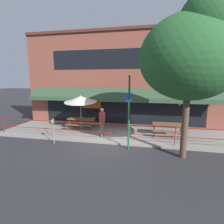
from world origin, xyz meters
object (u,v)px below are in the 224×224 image
object	(u,v)px
pedestrian_walking	(102,121)
street_sign_pole	(129,112)
picnic_table_centre	(168,126)
patio_umbrella_left	(80,99)
parking_meter_near	(53,123)
picnic_table_left	(82,121)
street_tree_curbside	(194,51)

from	to	relation	value
pedestrian_walking	street_sign_pole	distance (m)	2.42
picnic_table_centre	patio_umbrella_left	distance (m)	5.83
patio_umbrella_left	parking_meter_near	bearing A→B (deg)	-101.95
patio_umbrella_left	picnic_table_left	bearing A→B (deg)	90.00
picnic_table_centre	street_sign_pole	world-z (taller)	street_sign_pole
parking_meter_near	picnic_table_centre	bearing A→B (deg)	20.80
pedestrian_walking	street_sign_pole	xyz separation A→B (m)	(1.74, -1.46, 0.83)
picnic_table_centre	street_tree_curbside	bearing A→B (deg)	-79.65
pedestrian_walking	patio_umbrella_left	bearing A→B (deg)	148.34
picnic_table_left	street_tree_curbside	distance (m)	7.92
pedestrian_walking	picnic_table_centre	bearing A→B (deg)	12.26
picnic_table_left	picnic_table_centre	world-z (taller)	same
parking_meter_near	street_tree_curbside	size ratio (longest dim) A/B	0.21
picnic_table_centre	parking_meter_near	distance (m)	6.63
parking_meter_near	street_sign_pole	bearing A→B (deg)	0.77
picnic_table_centre	pedestrian_walking	distance (m)	3.96
street_tree_curbside	pedestrian_walking	bearing A→B (deg)	155.54
street_tree_curbside	picnic_table_centre	bearing A→B (deg)	100.35
patio_umbrella_left	street_sign_pole	distance (m)	4.37
patio_umbrella_left	street_tree_curbside	size ratio (longest dim) A/B	0.36
patio_umbrella_left	street_tree_curbside	world-z (taller)	street_tree_curbside
street_sign_pole	pedestrian_walking	bearing A→B (deg)	140.10
pedestrian_walking	street_sign_pole	size ratio (longest dim) A/B	0.47
pedestrian_walking	street_tree_curbside	distance (m)	5.94
street_sign_pole	street_tree_curbside	size ratio (longest dim) A/B	0.55
street_sign_pole	street_tree_curbside	distance (m)	3.78
parking_meter_near	patio_umbrella_left	bearing A→B (deg)	78.05
picnic_table_left	picnic_table_centre	size ratio (longest dim) A/B	1.00
picnic_table_left	parking_meter_near	xyz separation A→B (m)	(-0.55, -2.71, 0.44)
pedestrian_walking	street_tree_curbside	world-z (taller)	street_tree_curbside
picnic_table_centre	parking_meter_near	bearing A→B (deg)	-159.20
patio_umbrella_left	street_tree_curbside	bearing A→B (deg)	-26.64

